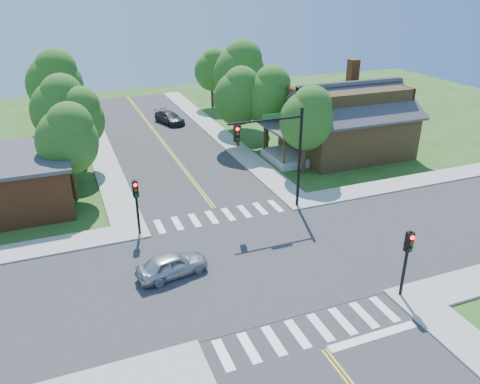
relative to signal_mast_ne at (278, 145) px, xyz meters
name	(u,v)px	position (x,y,z in m)	size (l,w,h in m)	color
ground	(256,262)	(-3.91, -5.59, -4.85)	(100.00, 100.00, 0.00)	#2E4C17
road_ns	(256,262)	(-3.91, -5.59, -4.83)	(10.00, 90.00, 0.04)	#2D2D30
road_ew	(256,262)	(-3.91, -5.59, -4.83)	(90.00, 10.00, 0.04)	#2D2D30
intersection_patch	(256,262)	(-3.91, -5.59, -4.85)	(10.20, 10.20, 0.06)	#2D2D30
sidewalk_ne	(341,146)	(11.90, 10.23, -4.78)	(40.00, 40.00, 0.14)	#9E9B93
crosswalk_north	(220,216)	(-3.91, 0.61, -4.80)	(8.85, 2.00, 0.01)	white
crosswalk_south	(309,330)	(-3.91, -11.79, -4.80)	(8.85, 2.00, 0.01)	white
centerline	(256,262)	(-3.91, -5.59, -4.80)	(0.30, 90.00, 0.01)	gold
stop_bar	(373,337)	(-1.41, -13.19, -4.85)	(4.60, 0.45, 0.09)	white
signal_mast_ne	(278,145)	(0.00, 0.00, 0.00)	(5.30, 0.42, 7.20)	black
signal_pole_se	(408,252)	(1.69, -11.21, -2.19)	(0.34, 0.42, 3.80)	black
signal_pole_nw	(136,197)	(-9.51, -0.01, -2.19)	(0.34, 0.42, 3.80)	black
house_ne	(347,118)	(11.19, 8.65, -1.52)	(13.05, 8.80, 7.11)	#362513
tree_e_a	(308,117)	(5.28, 5.47, -0.02)	(4.34, 4.12, 7.37)	#382314
tree_e_b	(269,94)	(5.21, 12.68, 0.29)	(4.61, 4.38, 7.84)	#382314
tree_e_c	(240,70)	(5.35, 20.20, 1.27)	(5.49, 5.22, 9.34)	#382314
tree_e_d	(212,69)	(5.37, 29.67, -0.06)	(4.30, 4.09, 7.32)	#382314
tree_w_a	(68,137)	(-12.80, 7.09, -0.08)	(4.29, 4.07, 7.29)	#382314
tree_w_b	(61,107)	(-12.92, 14.02, 0.43)	(4.74, 4.50, 8.05)	#382314
tree_w_c	(55,81)	(-13.00, 22.24, 1.07)	(5.31, 5.05, 9.03)	#382314
tree_w_d	(57,80)	(-12.81, 31.80, -0.49)	(3.92, 3.73, 6.67)	#382314
tree_house	(239,95)	(2.64, 13.82, 0.21)	(4.54, 4.32, 7.72)	#382314
tree_bldg	(79,116)	(-11.65, 12.91, -0.17)	(4.20, 3.99, 7.15)	#382314
car_silver	(172,265)	(-8.66, -5.10, -4.18)	(4.13, 2.25, 1.33)	silver
car_dgrey	(169,118)	(-1.66, 24.21, -4.20)	(3.11, 4.81, 1.30)	#282A2D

